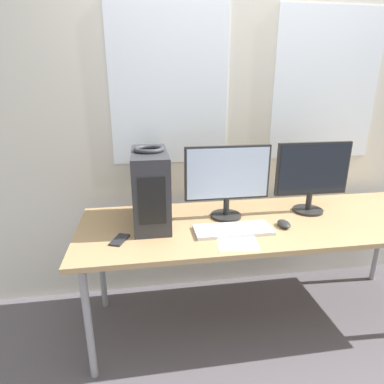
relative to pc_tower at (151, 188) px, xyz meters
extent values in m
plane|color=#565156|center=(0.71, -0.47, -0.94)|extent=(14.00, 14.00, 0.00)
cube|color=beige|center=(0.71, 0.42, 0.41)|extent=(8.00, 0.06, 2.70)
cube|color=white|center=(0.16, 0.38, 0.57)|extent=(0.78, 0.01, 1.01)
cube|color=white|center=(1.26, 0.38, 0.57)|extent=(0.78, 0.01, 1.01)
cube|color=tan|center=(0.71, -0.09, -0.23)|extent=(2.29, 0.76, 0.03)
cylinder|color=#99999E|center=(-0.36, -0.39, -0.59)|extent=(0.04, 0.04, 0.70)
cylinder|color=#99999E|center=(-0.36, 0.21, -0.59)|extent=(0.04, 0.04, 0.70)
cylinder|color=#99999E|center=(1.77, 0.21, -0.59)|extent=(0.04, 0.04, 0.70)
cube|color=#2D2D33|center=(0.00, 0.00, 0.00)|extent=(0.20, 0.46, 0.43)
cube|color=black|center=(0.00, -0.23, 0.00)|extent=(0.14, 0.00, 0.26)
torus|color=#333338|center=(0.00, 0.00, 0.23)|extent=(0.17, 0.17, 0.02)
cylinder|color=black|center=(0.46, 0.00, -0.21)|extent=(0.19, 0.19, 0.02)
cylinder|color=black|center=(0.46, 0.00, -0.14)|extent=(0.04, 0.04, 0.12)
cube|color=black|center=(0.46, 0.00, 0.07)|extent=(0.52, 0.03, 0.33)
cube|color=silver|center=(0.46, -0.01, 0.07)|extent=(0.50, 0.00, 0.31)
cylinder|color=black|center=(1.02, 0.01, -0.21)|extent=(0.19, 0.19, 0.02)
cylinder|color=black|center=(1.02, 0.01, -0.14)|extent=(0.04, 0.04, 0.12)
cube|color=black|center=(1.02, 0.01, 0.07)|extent=(0.48, 0.03, 0.34)
cube|color=black|center=(1.02, -0.01, 0.07)|extent=(0.45, 0.00, 0.31)
cube|color=silver|center=(0.45, -0.21, -0.21)|extent=(0.44, 0.17, 0.02)
cube|color=white|center=(0.45, -0.21, -0.19)|extent=(0.40, 0.15, 0.00)
ellipsoid|color=#2D2D2D|center=(0.76, -0.19, -0.20)|extent=(0.07, 0.11, 0.04)
cube|color=#232328|center=(-0.18, -0.22, -0.21)|extent=(0.11, 0.15, 0.01)
cube|color=white|center=(0.44, -0.30, -0.22)|extent=(0.25, 0.32, 0.00)
camera|label=1|loc=(-0.04, -1.80, 0.58)|focal=30.00mm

